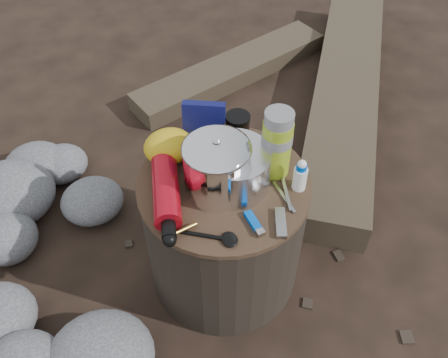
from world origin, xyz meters
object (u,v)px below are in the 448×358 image
object	(u,v)px
log_main	(345,94)
travel_mug	(237,130)
stump	(224,231)
thermos	(277,144)
fuel_bottle	(166,190)
camping_pot	(217,165)

from	to	relation	value
log_main	travel_mug	xyz separation A→B (m)	(-0.75, -0.54, 0.45)
stump	thermos	world-z (taller)	thermos
fuel_bottle	travel_mug	distance (m)	0.30
stump	fuel_bottle	world-z (taller)	fuel_bottle
camping_pot	fuel_bottle	xyz separation A→B (m)	(-0.14, 0.01, -0.06)
stump	log_main	xyz separation A→B (m)	(0.85, 0.68, -0.16)
stump	log_main	distance (m)	1.10
travel_mug	fuel_bottle	bearing A→B (deg)	-150.66
travel_mug	stump	bearing A→B (deg)	-122.95
log_main	camping_pot	xyz separation A→B (m)	(-0.87, -0.70, 0.48)
stump	travel_mug	bearing A→B (deg)	57.05
thermos	travel_mug	size ratio (longest dim) A/B	2.00
camping_pot	thermos	size ratio (longest dim) A/B	0.86
camping_pot	travel_mug	size ratio (longest dim) A/B	1.73
camping_pot	fuel_bottle	world-z (taller)	camping_pot
log_main	fuel_bottle	distance (m)	1.30
stump	thermos	xyz separation A→B (m)	(0.16, 0.00, 0.34)
log_main	camping_pot	distance (m)	1.22
fuel_bottle	travel_mug	xyz separation A→B (m)	(0.26, 0.15, 0.02)
fuel_bottle	travel_mug	bearing A→B (deg)	41.08
stump	camping_pot	bearing A→B (deg)	-154.26
thermos	camping_pot	bearing A→B (deg)	-176.11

